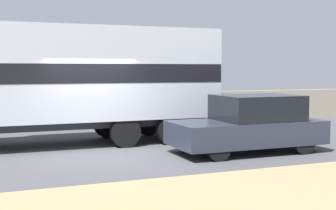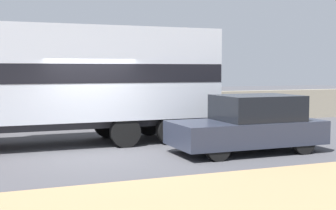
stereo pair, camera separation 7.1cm
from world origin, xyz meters
TOP-DOWN VIEW (x-y plane):
  - ground_plane at (0.00, 0.00)m, footprint 80.00×80.00m
  - stone_wall_backdrop at (0.00, 5.56)m, footprint 60.00×0.35m
  - box_truck at (-0.20, 1.96)m, footprint 8.75×2.42m
  - car_hatchback at (3.86, -1.05)m, footprint 4.05×1.81m

SIDE VIEW (x-z plane):
  - ground_plane at x=0.00m, z-range 0.00..0.00m
  - stone_wall_backdrop at x=0.00m, z-range 0.00..1.29m
  - car_hatchback at x=3.86m, z-range -0.02..1.51m
  - box_truck at x=-0.20m, z-range 0.22..3.65m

